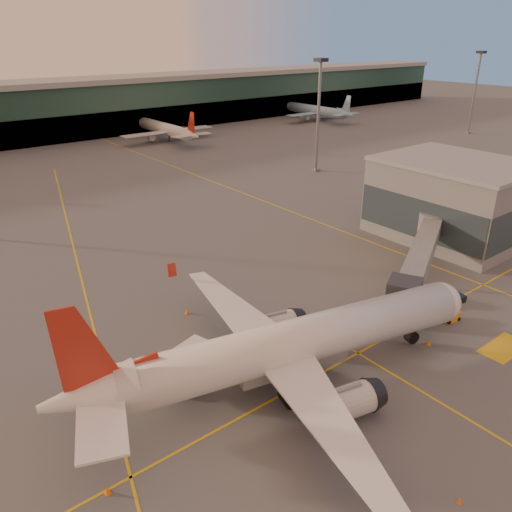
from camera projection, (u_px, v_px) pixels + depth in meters
ground at (363, 398)px, 45.80m from camera, size 600.00×600.00×0.00m
taxi_markings at (97, 261)px, 73.48m from camera, size 100.12×173.00×0.01m
gate_building at (453, 200)px, 79.82m from camera, size 18.40×22.40×12.60m
mast_east_near at (319, 108)px, 115.25m from camera, size 2.40×2.40×25.60m
mast_east_far at (475, 87)px, 160.60m from camera, size 2.40×2.40×25.60m
main_airplane at (287, 347)px, 46.10m from camera, size 41.93×38.16×12.79m
jet_bridge at (423, 251)px, 65.64m from camera, size 26.31×15.28×6.19m
catering_truck at (187, 365)px, 46.69m from camera, size 5.47×3.46×3.93m
gpu_cart at (451, 316)px, 57.94m from camera, size 2.19×1.53×1.18m
pushback_tug at (426, 296)px, 62.15m from camera, size 3.61×2.15×1.79m
cone_nose at (415, 317)px, 58.33m from camera, size 0.44×0.44×0.56m
cone_tail at (108, 490)px, 36.20m from camera, size 0.50×0.50×0.64m
cone_wing_right at (460, 500)px, 35.50m from camera, size 0.39×0.39×0.50m
cone_wing_left at (187, 311)px, 59.45m from camera, size 0.50×0.50×0.64m
cone_fwd at (429, 342)px, 53.55m from camera, size 0.49×0.49×0.62m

